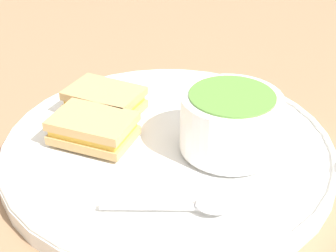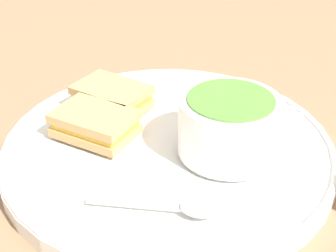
{
  "view_description": "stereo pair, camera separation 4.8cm",
  "coord_description": "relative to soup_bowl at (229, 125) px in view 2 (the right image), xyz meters",
  "views": [
    {
      "loc": [
        0.38,
        0.13,
        0.29
      ],
      "look_at": [
        0.0,
        0.0,
        0.04
      ],
      "focal_mm": 50.0,
      "sensor_mm": 36.0,
      "label": 1
    },
    {
      "loc": [
        0.37,
        0.17,
        0.29
      ],
      "look_at": [
        0.0,
        0.0,
        0.04
      ],
      "focal_mm": 50.0,
      "sensor_mm": 36.0,
      "label": 2
    }
  ],
  "objects": [
    {
      "name": "sandwich_half_far",
      "position": [
        0.03,
        -0.14,
        -0.02
      ],
      "size": [
        0.06,
        0.09,
        0.03
      ],
      "rotation": [
        0.0,
        0.0,
        4.66
      ],
      "color": "tan",
      "rests_on": "plate"
    },
    {
      "name": "plate",
      "position": [
        0.01,
        -0.06,
        -0.04
      ],
      "size": [
        0.35,
        0.35,
        0.02
      ],
      "color": "white",
      "rests_on": "ground_plane"
    },
    {
      "name": "spoon",
      "position": [
        0.1,
        0.0,
        -0.03
      ],
      "size": [
        0.05,
        0.11,
        0.01
      ],
      "rotation": [
        0.0,
        0.0,
        8.17
      ],
      "color": "silver",
      "rests_on": "plate"
    },
    {
      "name": "soup_bowl",
      "position": [
        0.0,
        0.0,
        0.0
      ],
      "size": [
        0.1,
        0.1,
        0.06
      ],
      "color": "white",
      "rests_on": "plate"
    },
    {
      "name": "sandwich_half_near",
      "position": [
        -0.03,
        -0.15,
        -0.02
      ],
      "size": [
        0.07,
        0.09,
        0.03
      ],
      "rotation": [
        0.0,
        0.0,
        4.58
      ],
      "color": "tan",
      "rests_on": "plate"
    },
    {
      "name": "ground_plane",
      "position": [
        0.01,
        -0.06,
        -0.05
      ],
      "size": [
        2.4,
        2.4,
        0.0
      ],
      "primitive_type": "plane",
      "color": "#8E6B4C"
    }
  ]
}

